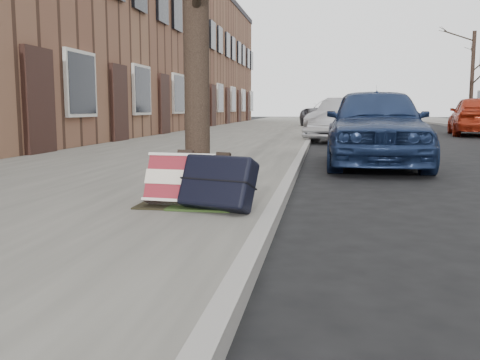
% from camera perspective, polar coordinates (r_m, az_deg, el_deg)
% --- Properties ---
extents(ground, '(120.00, 120.00, 0.00)m').
position_cam_1_polar(ground, '(3.68, 21.86, -8.15)').
color(ground, black).
rests_on(ground, ground).
extents(near_sidewalk, '(5.00, 70.00, 0.12)m').
position_cam_1_polar(near_sidewalk, '(18.69, 0.10, 4.87)').
color(near_sidewalk, slate).
rests_on(near_sidewalk, ground).
extents(house_near, '(6.80, 40.00, 7.00)m').
position_cam_1_polar(house_near, '(21.48, -15.71, 14.14)').
color(house_near, brown).
rests_on(house_near, ground).
extents(dirt_patch, '(0.85, 0.85, 0.02)m').
position_cam_1_polar(dirt_patch, '(4.87, -5.13, -2.30)').
color(dirt_patch, black).
rests_on(dirt_patch, near_sidewalk).
extents(suitcase_red, '(0.63, 0.39, 0.46)m').
position_cam_1_polar(suitcase_red, '(4.62, -6.21, -0.06)').
color(suitcase_red, maroon).
rests_on(suitcase_red, near_sidewalk).
extents(suitcase_navy, '(0.70, 0.54, 0.48)m').
position_cam_1_polar(suitcase_navy, '(4.40, -2.36, -0.24)').
color(suitcase_navy, black).
rests_on(suitcase_navy, near_sidewalk).
extents(car_near_front, '(1.66, 3.99, 1.35)m').
position_cam_1_polar(car_near_front, '(9.37, 14.19, 5.65)').
color(car_near_front, '#18274B').
rests_on(car_near_front, ground).
extents(car_near_mid, '(2.55, 4.13, 1.28)m').
position_cam_1_polar(car_near_mid, '(16.18, 11.40, 6.35)').
color(car_near_mid, '#ABACB2').
rests_on(car_near_mid, ground).
extents(car_near_back, '(3.81, 5.64, 1.44)m').
position_cam_1_polar(car_near_back, '(27.87, 10.02, 7.02)').
color(car_near_back, '#3C3B41').
rests_on(car_near_back, ground).
extents(car_far_back, '(2.30, 4.40, 1.43)m').
position_cam_1_polar(car_far_back, '(20.97, 23.87, 6.31)').
color(car_far_back, '#9C2611').
rests_on(car_far_back, ground).
extents(tree_far_c, '(0.21, 0.21, 5.06)m').
position_cam_1_polar(tree_far_c, '(32.71, 23.51, 9.97)').
color(tree_far_c, black).
rests_on(tree_far_c, far_sidewalk).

